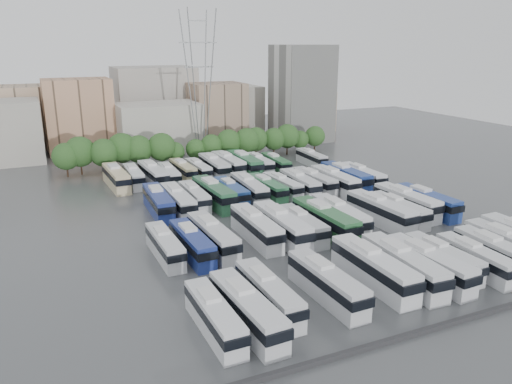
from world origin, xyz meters
name	(u,v)px	position (x,y,z in m)	size (l,w,h in m)	color
ground	(291,220)	(0.00, 0.00, 0.00)	(220.00, 220.00, 0.00)	#424447
parapet	(451,323)	(0.00, -33.00, 0.25)	(56.00, 0.50, 0.50)	#2D2D30
tree_line	(192,145)	(-2.78, 42.12, 4.42)	(64.40, 7.82, 8.13)	black
city_buildings	(142,114)	(-7.46, 71.86, 7.87)	(102.00, 35.00, 20.00)	#9E998E
apartment_tower	(302,94)	(34.00, 58.00, 13.00)	(14.00, 14.00, 26.00)	silver
electricity_pylon	(199,78)	(2.00, 50.00, 18.66)	(9.00, 6.91, 33.83)	slate
bus_r0_s0	(214,316)	(-21.44, -24.72, 1.74)	(2.58, 11.34, 3.55)	silver
bus_r0_s1	(247,309)	(-18.26, -25.09, 1.94)	(3.40, 12.74, 3.96)	silver
bus_r0_s2	(268,293)	(-14.91, -22.92, 1.82)	(2.71, 11.87, 3.71)	silver
bus_r0_s4	(327,283)	(-8.27, -23.48, 1.91)	(3.07, 12.47, 3.89)	silver
bus_r0_s6	(373,268)	(-1.68, -22.79, 2.07)	(3.03, 13.44, 4.21)	silver
bus_r0_s7	(403,265)	(1.86, -23.55, 2.04)	(3.48, 13.33, 4.15)	silver
bus_r0_s8	(428,264)	(4.94, -24.27, 1.93)	(3.31, 12.66, 3.94)	silver
bus_r0_s9	(442,258)	(8.09, -23.32, 1.73)	(2.63, 11.24, 3.52)	silver
bus_r0_s10	(475,259)	(11.48, -25.15, 1.74)	(2.83, 11.34, 3.53)	silver
bus_r0_s11	(496,253)	(14.90, -25.10, 1.86)	(3.16, 12.16, 3.78)	silver
bus_r0_s12	(509,246)	(18.09, -24.34, 1.94)	(2.81, 12.63, 3.96)	silver
bus_r1_s0	(165,245)	(-21.37, -5.88, 1.73)	(2.60, 11.27, 3.53)	silver
bus_r1_s1	(192,243)	(-18.07, -6.78, 1.83)	(2.93, 11.94, 3.72)	navy
bus_r1_s2	(213,236)	(-14.98, -6.05, 1.97)	(3.29, 12.92, 4.02)	silver
bus_r1_s4	(256,227)	(-8.37, -5.30, 1.98)	(2.94, 12.90, 4.04)	silver
bus_r1_s5	(282,225)	(-4.96, -6.42, 2.09)	(3.07, 13.58, 4.25)	white
bus_r1_s6	(302,225)	(-1.77, -6.63, 1.78)	(2.71, 11.57, 3.62)	silver
bus_r1_s7	(325,220)	(1.67, -7.02, 2.11)	(3.45, 13.80, 4.30)	#2C6739
bus_r1_s8	(340,216)	(4.86, -6.04, 2.00)	(3.35, 13.09, 4.08)	silver
bus_r1_s10	(381,211)	(11.63, -6.87, 2.05)	(3.55, 13.46, 4.19)	silver
bus_r1_s11	(398,210)	(14.94, -6.98, 1.81)	(3.00, 11.86, 3.69)	silver
bus_r1_s12	(407,202)	(18.37, -4.82, 2.02)	(3.34, 13.20, 4.11)	silver
bus_r1_s13	(427,201)	(21.62, -5.85, 1.94)	(3.16, 12.68, 3.95)	navy
bus_r2_s1	(158,202)	(-17.98, 11.58, 1.99)	(3.22, 12.98, 4.05)	navy
bus_r2_s2	(178,201)	(-14.97, 10.81, 1.97)	(2.84, 12.82, 4.02)	silver
bus_r2_s3	(194,196)	(-11.54, 12.83, 1.74)	(2.53, 11.31, 3.54)	silver
bus_r2_s4	(214,193)	(-8.35, 12.13, 2.06)	(3.59, 13.49, 4.19)	#2A643F
bus_r2_s5	(231,192)	(-4.98, 12.72, 1.77)	(2.63, 11.54, 3.61)	navy
bus_r2_s6	(249,189)	(-1.59, 12.69, 1.95)	(3.33, 12.76, 3.97)	silver
bus_r2_s7	(267,188)	(1.63, 12.29, 1.79)	(3.05, 11.75, 3.66)	#317348
bus_r2_s8	(283,186)	(4.99, 12.66, 1.72)	(2.99, 11.29, 3.51)	silver
bus_r2_s9	(300,183)	(8.27, 12.19, 1.87)	(3.05, 12.22, 3.81)	silver
bus_r2_s10	(314,181)	(11.44, 12.48, 1.86)	(3.22, 12.22, 3.80)	silver
bus_r2_s11	(335,181)	(14.82, 10.76, 2.01)	(2.87, 13.08, 4.10)	white
bus_r2_s12	(346,177)	(18.08, 12.02, 2.08)	(3.09, 13.52, 4.23)	navy
bus_r2_s13	(362,176)	(21.60, 11.77, 1.90)	(2.74, 12.36, 3.87)	silver
bus_r3_s0	(116,177)	(-21.63, 29.87, 2.00)	(3.47, 13.10, 4.07)	beige
bus_r3_s1	(134,176)	(-18.25, 30.44, 1.75)	(2.62, 11.36, 3.55)	silver
bus_r3_s2	(153,174)	(-14.71, 29.42, 1.99)	(3.46, 13.06, 4.06)	silver
bus_r3_s3	(169,174)	(-11.62, 29.08, 1.69)	(2.73, 11.06, 3.45)	silver
bus_r3_s4	(183,170)	(-8.17, 31.24, 1.73)	(2.91, 11.31, 3.52)	#C4B987
bus_r3_s5	(198,169)	(-5.02, 30.87, 1.67)	(2.71, 10.88, 3.39)	silver
bus_r3_s6	(214,166)	(-1.68, 30.55, 2.02)	(3.05, 13.15, 4.11)	silver
bus_r3_s7	(228,164)	(1.72, 31.34, 2.02)	(3.18, 13.16, 4.11)	silver
bus_r3_s8	(245,163)	(4.95, 30.14, 2.10)	(3.07, 13.63, 4.27)	#2C6741
bus_r3_s9	(259,163)	(8.24, 30.03, 1.76)	(2.76, 11.46, 3.58)	silver
bus_r3_s10	(276,163)	(11.63, 28.75, 1.73)	(2.94, 11.30, 3.51)	#2D6B3E
bus_r3_s13	(311,158)	(21.30, 30.28, 1.68)	(2.73, 10.97, 3.42)	silver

